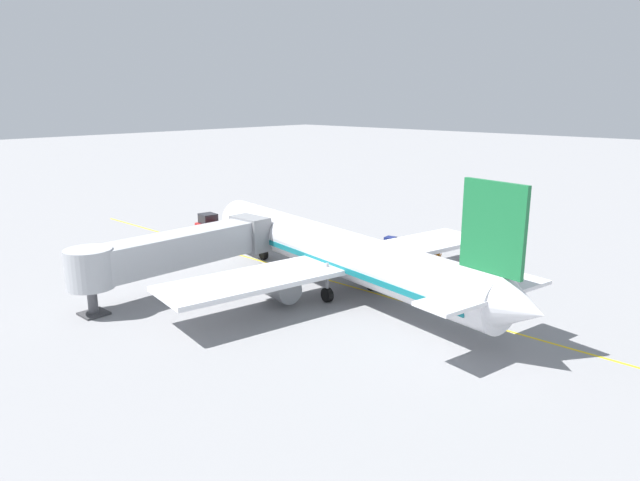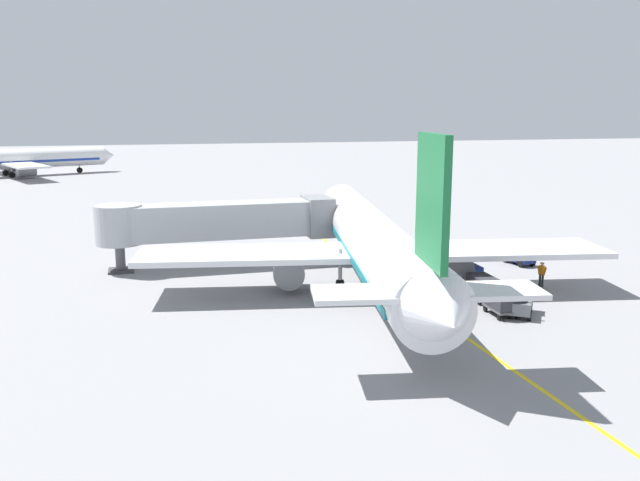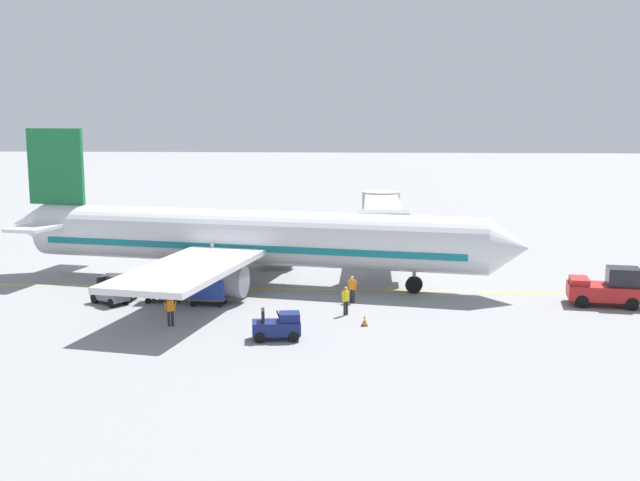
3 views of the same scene
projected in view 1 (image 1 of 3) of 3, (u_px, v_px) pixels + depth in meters
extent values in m
plane|color=gray|center=(346.00, 285.00, 48.59)|extent=(400.00, 400.00, 0.00)
cube|color=gold|center=(346.00, 285.00, 48.59)|extent=(0.24, 80.00, 0.01)
cylinder|color=silver|center=(335.00, 251.00, 46.78)|extent=(9.45, 32.14, 3.70)
cube|color=#14707A|center=(335.00, 256.00, 46.89)|extent=(9.02, 29.63, 0.44)
cone|color=silver|center=(233.00, 216.00, 60.17)|extent=(4.00, 3.02, 3.63)
cone|color=silver|center=(522.00, 309.00, 33.16)|extent=(3.60, 3.32, 3.14)
cube|color=black|center=(241.00, 213.00, 58.61)|extent=(2.93, 1.59, 0.60)
cube|color=silver|center=(343.00, 261.00, 46.16)|extent=(30.45, 10.56, 0.36)
cylinder|color=gray|center=(279.00, 286.00, 43.90)|extent=(2.55, 3.51, 2.00)
cylinder|color=gray|center=(386.00, 262.00, 50.27)|extent=(2.55, 3.51, 2.00)
cube|color=#196B38|center=(493.00, 228.00, 33.99)|extent=(1.11, 4.38, 5.50)
cube|color=silver|center=(486.00, 292.00, 35.12)|extent=(10.31, 4.37, 0.24)
cylinder|color=black|center=(263.00, 254.00, 56.16)|extent=(0.64, 1.16, 1.10)
cylinder|color=gray|center=(263.00, 238.00, 55.78)|extent=(0.24, 0.24, 2.00)
cylinder|color=black|center=(327.00, 295.00, 44.55)|extent=(0.64, 1.16, 1.10)
cylinder|color=gray|center=(327.00, 276.00, 44.17)|extent=(0.24, 0.24, 2.00)
cylinder|color=black|center=(372.00, 284.00, 47.21)|extent=(0.64, 1.16, 1.10)
cylinder|color=gray|center=(372.00, 265.00, 46.84)|extent=(0.24, 0.24, 2.00)
cube|color=#A8AAAF|center=(183.00, 248.00, 46.80)|extent=(15.74, 2.80, 2.60)
cube|color=gray|center=(250.00, 233.00, 51.82)|extent=(2.00, 3.50, 2.99)
cylinder|color=#A8AAAF|center=(89.00, 269.00, 41.20)|extent=(3.36, 3.36, 2.86)
cylinder|color=#4C4C51|center=(93.00, 300.00, 41.78)|extent=(0.70, 0.70, 2.19)
cube|color=#38383A|center=(94.00, 314.00, 42.03)|extent=(1.80, 1.80, 0.16)
cube|color=#B21E1E|center=(213.00, 229.00, 65.52)|extent=(2.85, 4.69, 0.90)
cube|color=black|center=(208.00, 218.00, 66.03)|extent=(1.91, 2.08, 1.10)
cube|color=#B21E1E|center=(219.00, 225.00, 64.19)|extent=(2.02, 1.37, 0.36)
cylinder|color=black|center=(226.00, 234.00, 65.10)|extent=(0.47, 0.84, 0.80)
cylinder|color=black|center=(211.00, 236.00, 63.97)|extent=(0.47, 0.84, 0.80)
cylinder|color=black|center=(214.00, 229.00, 67.28)|extent=(0.47, 0.84, 0.80)
cylinder|color=black|center=(199.00, 231.00, 66.15)|extent=(0.47, 0.84, 0.80)
cube|color=slate|center=(460.00, 285.00, 46.62)|extent=(2.42, 2.73, 0.70)
cube|color=slate|center=(457.00, 276.00, 47.14)|extent=(1.44, 1.45, 0.44)
cube|color=black|center=(464.00, 280.00, 45.81)|extent=(0.78, 0.62, 0.64)
cylinder|color=black|center=(460.00, 277.00, 46.58)|extent=(0.22, 0.26, 0.54)
cylinder|color=black|center=(449.00, 286.00, 47.43)|extent=(0.49, 0.57, 0.56)
cylinder|color=black|center=(461.00, 285.00, 47.64)|extent=(0.49, 0.57, 0.56)
cylinder|color=black|center=(458.00, 293.00, 45.77)|extent=(0.49, 0.57, 0.56)
cylinder|color=black|center=(471.00, 292.00, 45.98)|extent=(0.49, 0.57, 0.56)
cube|color=navy|center=(396.00, 245.00, 58.98)|extent=(1.57, 2.65, 0.70)
cube|color=navy|center=(391.00, 239.00, 59.22)|extent=(1.17, 1.19, 0.44)
cube|color=black|center=(403.00, 240.00, 58.45)|extent=(0.85, 0.29, 0.64)
cylinder|color=black|center=(396.00, 239.00, 58.90)|extent=(0.12, 0.27, 0.54)
cylinder|color=black|center=(386.00, 249.00, 59.11)|extent=(0.28, 0.58, 0.56)
cylinder|color=black|center=(391.00, 246.00, 59.98)|extent=(0.28, 0.58, 0.56)
cylinder|color=black|center=(402.00, 251.00, 58.16)|extent=(0.28, 0.58, 0.56)
cylinder|color=black|center=(406.00, 249.00, 59.03)|extent=(0.28, 0.58, 0.56)
cube|color=#4C4C51|center=(397.00, 272.00, 50.67)|extent=(1.40, 2.26, 0.12)
cube|color=#233D9E|center=(397.00, 266.00, 50.52)|extent=(1.33, 2.14, 1.10)
cylinder|color=#4C4C51|center=(384.00, 269.00, 51.67)|extent=(0.10, 0.70, 0.07)
cylinder|color=black|center=(385.00, 274.00, 50.92)|extent=(0.14, 0.37, 0.36)
cylinder|color=black|center=(393.00, 272.00, 51.67)|extent=(0.14, 0.37, 0.36)
cylinder|color=black|center=(400.00, 278.00, 49.78)|extent=(0.14, 0.37, 0.36)
cylinder|color=black|center=(408.00, 276.00, 50.53)|extent=(0.14, 0.37, 0.36)
cube|color=#4C4C51|center=(422.00, 281.00, 48.27)|extent=(1.40, 2.26, 0.12)
cube|color=#2D2D33|center=(422.00, 274.00, 48.13)|extent=(1.33, 2.14, 1.10)
cylinder|color=#4C4C51|center=(408.00, 278.00, 49.28)|extent=(0.10, 0.70, 0.07)
cylinder|color=black|center=(410.00, 283.00, 48.53)|extent=(0.14, 0.37, 0.36)
cylinder|color=black|center=(417.00, 280.00, 49.28)|extent=(0.14, 0.37, 0.36)
cylinder|color=black|center=(426.00, 288.00, 47.39)|extent=(0.14, 0.37, 0.36)
cylinder|color=black|center=(434.00, 285.00, 48.14)|extent=(0.14, 0.37, 0.36)
cube|color=#4C4C51|center=(450.00, 290.00, 46.06)|extent=(1.40, 2.26, 0.12)
cube|color=#2D2D33|center=(451.00, 283.00, 45.91)|extent=(1.33, 2.14, 1.10)
cylinder|color=#4C4C51|center=(435.00, 286.00, 47.06)|extent=(0.10, 0.70, 0.07)
cylinder|color=black|center=(437.00, 292.00, 46.31)|extent=(0.14, 0.37, 0.36)
cylinder|color=black|center=(445.00, 289.00, 47.06)|extent=(0.14, 0.37, 0.36)
cylinder|color=black|center=(455.00, 297.00, 45.17)|extent=(0.14, 0.37, 0.36)
cylinder|color=black|center=(463.00, 294.00, 45.92)|extent=(0.14, 0.37, 0.36)
cylinder|color=#232328|center=(339.00, 251.00, 57.64)|extent=(0.15, 0.15, 0.85)
cylinder|color=#232328|center=(337.00, 251.00, 57.60)|extent=(0.15, 0.15, 0.85)
cube|color=yellow|center=(338.00, 244.00, 57.44)|extent=(0.45, 0.42, 0.60)
cylinder|color=yellow|center=(340.00, 244.00, 57.50)|extent=(0.23, 0.20, 0.57)
cylinder|color=yellow|center=(335.00, 245.00, 57.41)|extent=(0.23, 0.20, 0.57)
sphere|color=tan|center=(338.00, 240.00, 57.34)|extent=(0.22, 0.22, 0.22)
cube|color=red|center=(338.00, 240.00, 57.33)|extent=(0.26, 0.22, 0.10)
cylinder|color=#232328|center=(314.00, 257.00, 55.55)|extent=(0.15, 0.15, 0.85)
cylinder|color=#232328|center=(314.00, 256.00, 55.73)|extent=(0.15, 0.15, 0.85)
cube|color=orange|center=(314.00, 249.00, 55.46)|extent=(0.40, 0.45, 0.60)
cylinder|color=orange|center=(315.00, 250.00, 55.24)|extent=(0.19, 0.24, 0.57)
cylinder|color=orange|center=(313.00, 249.00, 55.71)|extent=(0.19, 0.24, 0.57)
sphere|color=beige|center=(314.00, 245.00, 55.36)|extent=(0.22, 0.22, 0.22)
cube|color=red|center=(314.00, 245.00, 55.35)|extent=(0.20, 0.27, 0.10)
cylinder|color=#232328|center=(438.00, 263.00, 53.38)|extent=(0.15, 0.15, 0.85)
cylinder|color=#232328|center=(436.00, 263.00, 53.45)|extent=(0.15, 0.15, 0.85)
cube|color=orange|center=(438.00, 256.00, 53.24)|extent=(0.37, 0.44, 0.60)
cylinder|color=orange|center=(440.00, 256.00, 53.17)|extent=(0.17, 0.24, 0.57)
cylinder|color=orange|center=(435.00, 256.00, 53.33)|extent=(0.17, 0.24, 0.57)
sphere|color=beige|center=(438.00, 251.00, 53.13)|extent=(0.22, 0.22, 0.22)
cube|color=red|center=(438.00, 251.00, 53.13)|extent=(0.18, 0.27, 0.10)
cube|color=black|center=(344.00, 249.00, 60.04)|extent=(0.36, 0.36, 0.04)
cone|color=orange|center=(344.00, 246.00, 59.96)|extent=(0.30, 0.30, 0.55)
cylinder|color=white|center=(344.00, 246.00, 59.96)|extent=(0.21, 0.21, 0.06)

